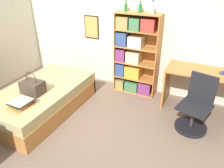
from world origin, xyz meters
TOP-DOWN VIEW (x-y plane):
  - ground_plane at (0.00, 0.00)m, footprint 14.00×14.00m
  - wall_back at (-0.00, 1.62)m, footprint 10.00×0.09m
  - bed at (-0.68, 0.02)m, footprint 1.12×1.97m
  - handbag at (-0.66, -0.17)m, footprint 0.37×0.25m
  - book_stack_on_bed at (-0.54, -0.55)m, footprint 0.34×0.38m
  - bookcase at (0.54, 1.41)m, footprint 0.86×0.32m
  - bottle_green at (0.34, 1.44)m, footprint 0.06×0.06m
  - bottle_brown at (0.62, 1.43)m, footprint 0.07×0.07m
  - bottle_clear at (0.86, 1.40)m, footprint 0.08×0.08m
  - desk at (1.97, 1.26)m, footprint 1.39×0.62m
  - desk_chair at (1.88, 0.67)m, footprint 0.56×0.56m

SIDE VIEW (x-z plane):
  - ground_plane at x=0.00m, z-range 0.00..0.00m
  - bed at x=-0.68m, z-range 0.00..0.46m
  - desk_chair at x=1.88m, z-range -0.17..0.73m
  - book_stack_on_bed at x=-0.54m, z-range 0.46..0.55m
  - desk at x=1.97m, z-range 0.16..0.94m
  - handbag at x=-0.66m, z-range 0.38..0.77m
  - bookcase at x=0.54m, z-range -0.03..1.60m
  - wall_back at x=0.00m, z-range 0.00..2.60m
  - bottle_green at x=0.34m, z-range 1.61..1.80m
  - bottle_brown at x=0.62m, z-range 1.61..1.81m
  - bottle_clear at x=0.86m, z-range 1.60..1.83m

